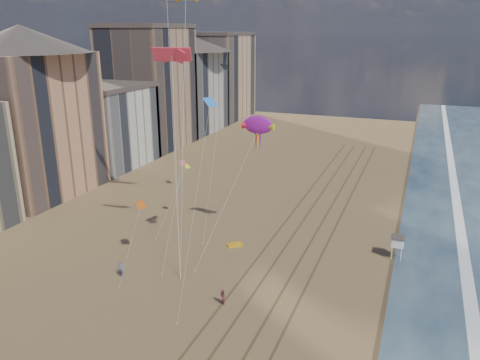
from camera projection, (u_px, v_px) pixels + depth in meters
name	position (u px, v px, depth m)	size (l,w,h in m)	color
wet_sand	(429.00, 234.00, 66.10)	(260.00, 260.00, 0.00)	#42301E
foam	(462.00, 239.00, 64.63)	(260.00, 260.00, 0.00)	white
tracks	(298.00, 244.00, 62.97)	(7.68, 120.00, 0.01)	brown
buildings	(135.00, 94.00, 107.19)	(34.72, 131.35, 29.00)	#C6B284
lifeguard_stand	(398.00, 242.00, 58.31)	(1.68, 1.68, 3.03)	white
grounded_kite	(235.00, 245.00, 62.58)	(2.00, 1.28, 0.23)	orange
show_kite	(258.00, 125.00, 58.47)	(4.22, 5.67, 19.30)	#9B1798
kite_flyer_a	(121.00, 269.00, 54.46)	(0.71, 0.47, 1.94)	slate
kite_flyer_b	(222.00, 298.00, 48.77)	(0.86, 0.67, 1.77)	#954C53
small_kites	(191.00, 133.00, 58.34)	(10.72, 19.38, 15.81)	#DE5659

